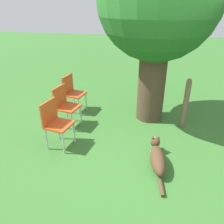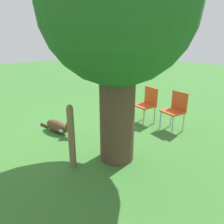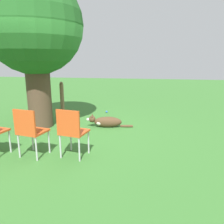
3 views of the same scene
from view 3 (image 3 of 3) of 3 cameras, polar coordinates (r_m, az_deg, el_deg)
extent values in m
plane|color=#38702D|center=(5.59, -10.61, -4.63)|extent=(30.00, 30.00, 0.00)
cylinder|color=#4C3828|center=(5.91, -18.55, 5.25)|extent=(0.60, 0.60, 1.88)
sphere|color=#235B23|center=(5.91, -19.79, 20.68)|extent=(2.37, 2.37, 2.37)
ellipsoid|color=#513823|center=(5.69, -1.10, -2.61)|extent=(0.34, 0.75, 0.28)
ellipsoid|color=silver|center=(5.70, -3.09, -2.72)|extent=(0.24, 0.28, 0.17)
sphere|color=#513823|center=(5.70, -5.20, -1.85)|extent=(0.20, 0.20, 0.17)
cylinder|color=silver|center=(5.72, -6.19, -1.96)|extent=(0.08, 0.09, 0.07)
cone|color=#513823|center=(5.63, -5.28, -0.96)|extent=(0.06, 0.06, 0.08)
cone|color=#513823|center=(5.72, -5.16, -0.72)|extent=(0.06, 0.06, 0.08)
cylinder|color=#513823|center=(5.71, 3.82, -3.70)|extent=(0.10, 0.33, 0.06)
cylinder|color=brown|center=(6.51, -12.86, 2.58)|extent=(0.11, 0.11, 1.04)
sphere|color=brown|center=(6.43, -13.11, 7.27)|extent=(0.10, 0.10, 0.10)
cube|color=#D14C1E|center=(4.00, -9.82, -5.16)|extent=(0.49, 0.51, 0.04)
cube|color=#D14C1E|center=(3.77, -11.43, -2.70)|extent=(0.11, 0.44, 0.43)
cylinder|color=#B7B7BC|center=(4.32, -10.70, -7.11)|extent=(0.03, 0.03, 0.44)
cylinder|color=#B7B7BC|center=(4.14, -6.14, -7.85)|extent=(0.03, 0.03, 0.44)
cylinder|color=#B7B7BC|center=(4.03, -13.34, -8.76)|extent=(0.03, 0.03, 0.44)
cylinder|color=#B7B7BC|center=(3.85, -8.54, -9.65)|extent=(0.03, 0.03, 0.44)
cube|color=#D14C1E|center=(4.21, -19.88, -4.83)|extent=(0.49, 0.51, 0.04)
cube|color=#D14C1E|center=(4.01, -21.91, -2.47)|extent=(0.11, 0.44, 0.43)
cylinder|color=#B7B7BC|center=(4.53, -20.04, -6.71)|extent=(0.03, 0.03, 0.44)
cylinder|color=#B7B7BC|center=(4.30, -16.13, -7.48)|extent=(0.03, 0.03, 0.44)
cylinder|color=#B7B7BC|center=(4.28, -23.14, -8.18)|extent=(0.03, 0.03, 0.44)
cylinder|color=#B7B7BC|center=(4.04, -19.16, -9.11)|extent=(0.03, 0.03, 0.44)
cylinder|color=#B7B7BC|center=(4.58, -25.12, -6.96)|extent=(0.03, 0.03, 0.44)
sphere|color=blue|center=(7.22, -1.41, 0.06)|extent=(0.07, 0.07, 0.07)
camera|label=1|loc=(5.54, 31.72, 19.41)|focal=35.00mm
camera|label=2|loc=(9.27, -25.88, 14.72)|focal=35.00mm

